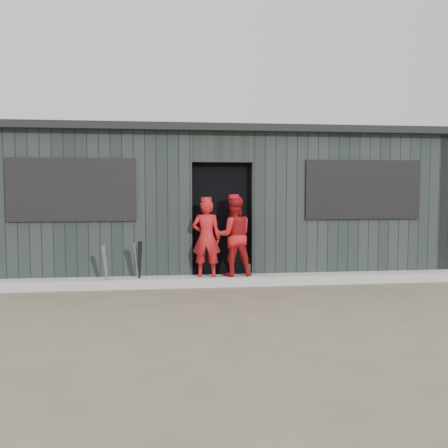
{
  "coord_description": "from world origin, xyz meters",
  "views": [
    {
      "loc": [
        -0.99,
        -6.13,
        1.56
      ],
      "look_at": [
        0.0,
        1.8,
        1.0
      ],
      "focal_mm": 40.0,
      "sensor_mm": 36.0,
      "label": 1
    }
  ],
  "objects": [
    {
      "name": "curb",
      "position": [
        0.0,
        1.82,
        0.07
      ],
      "size": [
        8.0,
        0.36,
        0.15
      ],
      "primitive_type": "cube",
      "color": "#A3A29E",
      "rests_on": "ground"
    },
    {
      "name": "bat_mid",
      "position": [
        -1.38,
        1.74,
        0.37
      ],
      "size": [
        0.15,
        0.25,
        0.73
      ],
      "primitive_type": "cone",
      "rotation": [
        0.23,
        0.0,
        -0.36
      ],
      "color": "slate",
      "rests_on": "ground"
    },
    {
      "name": "bat_right",
      "position": [
        -1.34,
        1.69,
        0.38
      ],
      "size": [
        0.11,
        0.37,
        0.76
      ],
      "primitive_type": "cone",
      "rotation": [
        0.38,
        0.0,
        0.12
      ],
      "color": "black",
      "rests_on": "ground"
    },
    {
      "name": "player_red_right",
      "position": [
        0.16,
        1.86,
        0.8
      ],
      "size": [
        0.66,
        0.52,
        1.3
      ],
      "primitive_type": "imported",
      "rotation": [
        0.0,
        0.0,
        3.19
      ],
      "color": "#B2151A",
      "rests_on": "curb"
    },
    {
      "name": "dugout",
      "position": [
        -0.0,
        3.5,
        1.29
      ],
      "size": [
        8.3,
        3.3,
        2.62
      ],
      "color": "black",
      "rests_on": "ground"
    },
    {
      "name": "player_red_left",
      "position": [
        -0.29,
        1.8,
        0.78
      ],
      "size": [
        0.51,
        0.38,
        1.26
      ],
      "primitive_type": "imported",
      "rotation": [
        0.0,
        0.0,
        2.96
      ],
      "color": "red",
      "rests_on": "curb"
    },
    {
      "name": "ground",
      "position": [
        0.0,
        0.0,
        0.0
      ],
      "size": [
        80.0,
        80.0,
        0.0
      ],
      "primitive_type": "plane",
      "color": "brown",
      "rests_on": "ground"
    },
    {
      "name": "player_grey_back",
      "position": [
        0.51,
        2.29,
        0.54
      ],
      "size": [
        0.61,
        0.49,
        1.09
      ],
      "primitive_type": "imported",
      "rotation": [
        0.0,
        0.0,
        2.85
      ],
      "color": "#A3A3A3",
      "rests_on": "ground"
    },
    {
      "name": "bat_left",
      "position": [
        -1.86,
        1.63,
        0.36
      ],
      "size": [
        0.12,
        0.31,
        0.72
      ],
      "primitive_type": "cone",
      "rotation": [
        0.33,
        0.0,
        -0.18
      ],
      "color": "gray",
      "rests_on": "ground"
    }
  ]
}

